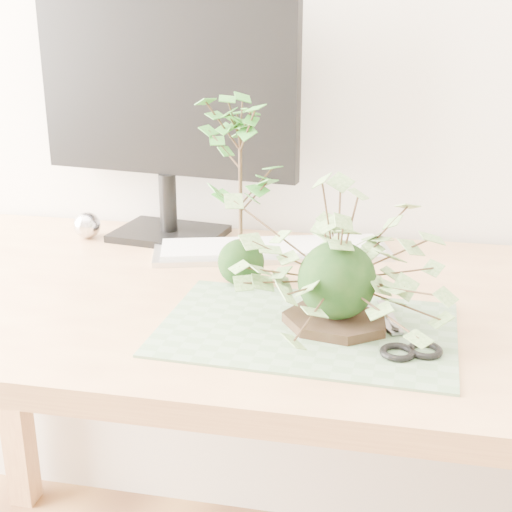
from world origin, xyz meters
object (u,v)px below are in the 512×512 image
ivy_kokedama (338,245)px  monitor (165,102)px  desk (304,347)px  maple_kokedama (240,150)px  keyboard (272,249)px

ivy_kokedama → monitor: monitor is taller
desk → monitor: (-0.32, 0.27, 0.36)m
monitor → maple_kokedama: bearing=-41.1°
desk → ivy_kokedama: ivy_kokedama is taller
monitor → ivy_kokedama: bearing=-37.0°
ivy_kokedama → maple_kokedama: size_ratio=1.28×
keyboard → monitor: bearing=147.6°
desk → ivy_kokedama: 0.25m
desk → monitor: bearing=139.3°
desk → ivy_kokedama: (0.06, -0.10, 0.22)m
keyboard → maple_kokedama: bearing=-113.6°
maple_kokedama → desk: bearing=-19.4°
maple_kokedama → keyboard: (0.02, 0.17, -0.22)m
ivy_kokedama → maple_kokedama: maple_kokedama is taller
ivy_kokedama → keyboard: bearing=116.2°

